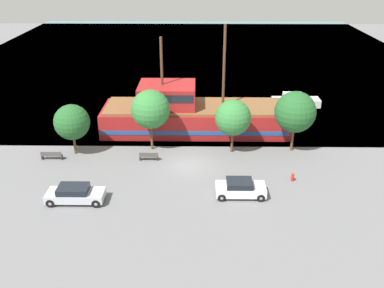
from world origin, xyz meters
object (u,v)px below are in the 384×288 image
parked_car_curb_mid (240,188)px  bench_promenade_east (149,156)px  pirate_ship (192,114)px  bench_promenade_west (52,155)px  parked_car_curb_front (75,194)px  moored_boat_dockside (295,101)px  fire_hydrant (293,177)px

parked_car_curb_mid → bench_promenade_east: (-8.03, 6.21, -0.26)m
pirate_ship → bench_promenade_west: size_ratio=10.73×
pirate_ship → parked_car_curb_front: size_ratio=4.70×
pirate_ship → parked_car_curb_mid: size_ratio=5.29×
bench_promenade_east → bench_promenade_west: (-9.19, 0.05, 0.01)m
parked_car_curb_mid → bench_promenade_east: parked_car_curb_mid is taller
moored_boat_dockside → bench_promenade_east: moored_boat_dockside is taller
moored_boat_dockside → bench_promenade_west: (-26.10, -15.42, -0.19)m
pirate_ship → bench_promenade_west: pirate_ship is taller
parked_car_curb_front → fire_hydrant: 18.12m
parked_car_curb_front → moored_boat_dockside: bearing=46.0°
pirate_ship → parked_car_curb_front: (-8.98, -14.63, -1.19)m
pirate_ship → moored_boat_dockside: 15.34m
pirate_ship → bench_promenade_west: bearing=-150.8°
moored_boat_dockside → parked_car_curb_mid: 23.44m
pirate_ship → fire_hydrant: (8.80, -11.14, -1.47)m
parked_car_curb_mid → moored_boat_dockside: bearing=67.7°
moored_boat_dockside → parked_car_curb_front: moored_boat_dockside is taller
moored_boat_dockside → bench_promenade_east: 22.92m
fire_hydrant → bench_promenade_east: bench_promenade_east is taller
parked_car_curb_front → parked_car_curb_mid: size_ratio=1.13×
pirate_ship → parked_car_curb_mid: pirate_ship is taller
bench_promenade_west → parked_car_curb_mid: bearing=-20.0°
fire_hydrant → bench_promenade_west: bench_promenade_west is taller
moored_boat_dockside → fire_hydrant: bearing=-102.2°
pirate_ship → parked_car_curb_front: bearing=-121.5°
parked_car_curb_mid → fire_hydrant: (4.72, 2.45, -0.29)m
bench_promenade_east → parked_car_curb_mid: bearing=-37.7°
parked_car_curb_front → bench_promenade_west: parked_car_curb_front is taller
fire_hydrant → parked_car_curb_front: bearing=-168.9°
bench_promenade_west → moored_boat_dockside: bearing=30.6°
parked_car_curb_mid → bench_promenade_west: 18.33m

